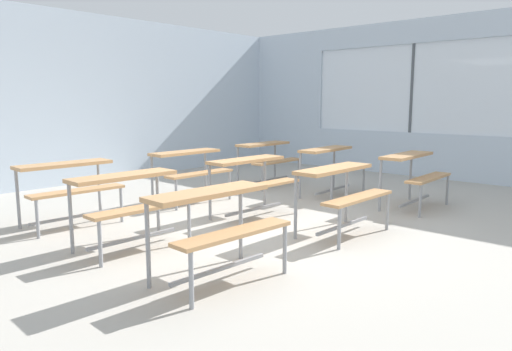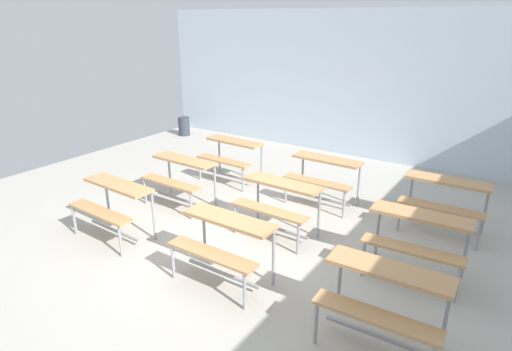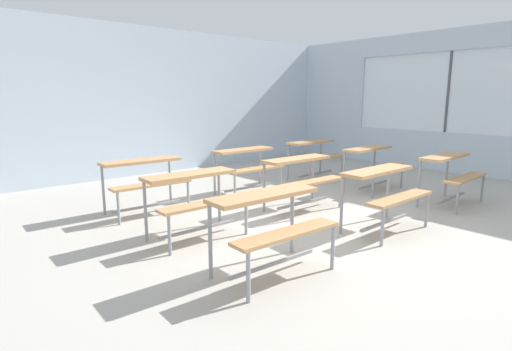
% 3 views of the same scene
% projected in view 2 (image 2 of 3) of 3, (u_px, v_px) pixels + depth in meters
% --- Properties ---
extents(ground, '(10.00, 9.00, 0.05)m').
position_uv_depth(ground, '(234.00, 242.00, 5.79)').
color(ground, '#ADA89E').
extents(wall_back, '(10.00, 0.12, 3.00)m').
position_uv_depth(wall_back, '(364.00, 86.00, 8.77)').
color(wall_back, silver).
rests_on(wall_back, ground).
extents(desk_bench_r0c0, '(1.13, 0.64, 0.74)m').
position_uv_depth(desk_bench_r0c0, '(113.00, 198.00, 5.70)').
color(desk_bench_r0c0, tan).
rests_on(desk_bench_r0c0, ground).
extents(desk_bench_r0c1, '(1.10, 0.60, 0.74)m').
position_uv_depth(desk_bench_r0c1, '(223.00, 236.00, 4.72)').
color(desk_bench_r0c1, tan).
rests_on(desk_bench_r0c1, ground).
extents(desk_bench_r0c2, '(1.12, 0.63, 0.74)m').
position_uv_depth(desk_bench_r0c2, '(384.00, 291.00, 3.77)').
color(desk_bench_r0c2, tan).
rests_on(desk_bench_r0c2, ground).
extents(desk_bench_r1c0, '(1.11, 0.62, 0.74)m').
position_uv_depth(desk_bench_r1c0, '(180.00, 171.00, 6.69)').
color(desk_bench_r1c0, tan).
rests_on(desk_bench_r1c0, ground).
extents(desk_bench_r1c1, '(1.12, 0.62, 0.74)m').
position_uv_depth(desk_bench_r1c1, '(278.00, 197.00, 5.75)').
color(desk_bench_r1c1, tan).
rests_on(desk_bench_r1c1, ground).
extents(desk_bench_r1c2, '(1.13, 0.64, 0.74)m').
position_uv_depth(desk_bench_r1c2, '(418.00, 232.00, 4.81)').
color(desk_bench_r1c2, tan).
rests_on(desk_bench_r1c2, ground).
extents(desk_bench_r2c0, '(1.12, 0.64, 0.74)m').
position_uv_depth(desk_bench_r2c0, '(231.00, 151.00, 7.70)').
color(desk_bench_r2c0, tan).
rests_on(desk_bench_r2c0, ground).
extents(desk_bench_r2c1, '(1.11, 0.60, 0.74)m').
position_uv_depth(desk_bench_r2c1, '(323.00, 171.00, 6.73)').
color(desk_bench_r2c1, tan).
rests_on(desk_bench_r2c1, ground).
extents(desk_bench_r2c2, '(1.11, 0.61, 0.74)m').
position_uv_depth(desk_bench_r2c2, '(445.00, 194.00, 5.83)').
color(desk_bench_r2c2, tan).
rests_on(desk_bench_r2c2, ground).
extents(trash_bin, '(0.28, 0.28, 0.46)m').
position_uv_depth(trash_bin, '(184.00, 126.00, 10.85)').
color(trash_bin, '#333842').
rests_on(trash_bin, ground).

